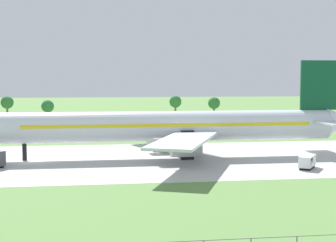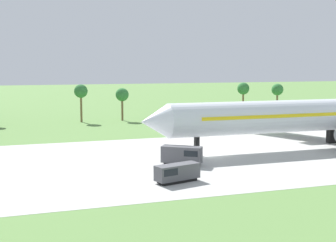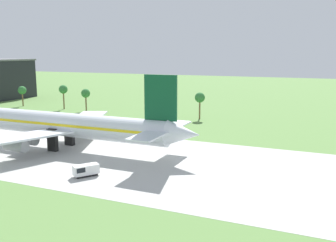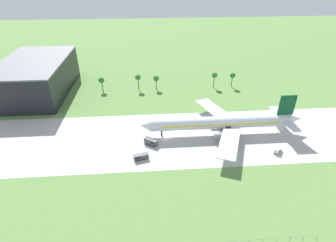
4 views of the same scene
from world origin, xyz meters
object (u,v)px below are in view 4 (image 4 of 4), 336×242
jet_airliner (223,122)px  fuel_truck (277,149)px  catering_van (141,157)px  terminal_building (36,77)px  baggage_tug (151,142)px

jet_airliner → fuel_truck: jet_airliner is taller
fuel_truck → catering_van: (-57.89, -0.66, 0.07)m
catering_van → terminal_building: (-63.21, 70.08, 8.76)m
jet_airliner → terminal_building: bearing=152.0°
fuel_truck → terminal_building: bearing=150.2°
baggage_tug → terminal_building: size_ratio=0.10×
catering_van → terminal_building: bearing=132.0°
jet_airliner → catering_van: 41.61m
terminal_building → catering_van: bearing=-48.0°
baggage_tug → fuel_truck: baggage_tug is taller
fuel_truck → terminal_building: 139.86m
terminal_building → jet_airliner: bearing=-28.0°
baggage_tug → catering_van: 10.60m
fuel_truck → catering_van: catering_van is taller
baggage_tug → fuel_truck: size_ratio=1.21×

